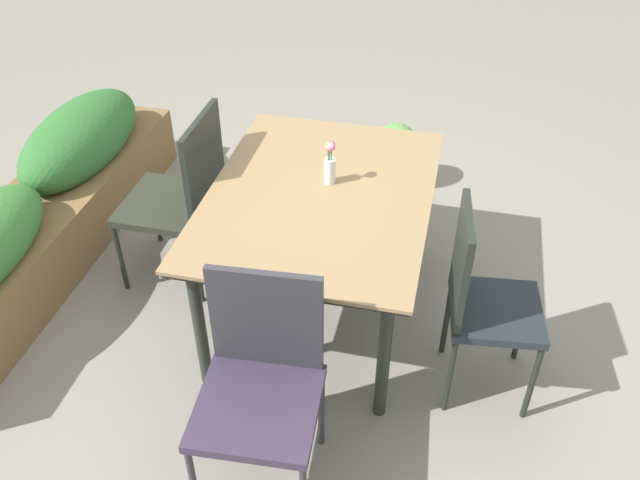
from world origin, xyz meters
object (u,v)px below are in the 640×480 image
Objects in this scene: chair_far_side at (183,192)px; chair_end_left at (261,377)px; flower_vase at (330,163)px; potted_plant at (395,155)px; chair_near_left at (481,296)px; planter_box at (39,213)px; dining_table at (320,206)px.

chair_far_side is 1.04× the size of chair_end_left.
potted_plant is at bearing -8.85° from flower_vase.
potted_plant is (1.64, 0.58, -0.32)m from chair_near_left.
planter_box is at bearing -105.83° from chair_near_left.
chair_near_left reaches higher than chair_end_left.
chair_near_left is (-0.33, -0.80, -0.13)m from dining_table.
flower_vase is 1.78m from planter_box.
potted_plant is (1.21, -0.19, -0.64)m from flower_vase.
flower_vase is (-0.04, -0.81, 0.32)m from chair_far_side.
chair_end_left reaches higher than dining_table.
chair_far_side is 0.87m from flower_vase.
chair_far_side is 2.19× the size of potted_plant.
dining_table is 1.43× the size of chair_near_left.
chair_near_left is at bearing -160.40° from potted_plant.
potted_plant is at bearing -40.20° from chair_far_side.
chair_end_left is 4.30× the size of flower_vase.
chair_end_left is 0.38× the size of planter_box.
chair_near_left is (-0.47, -1.58, 0.01)m from chair_far_side.
chair_far_side is at bearing -113.24° from chair_near_left.
dining_table reaches higher than potted_plant.
potted_plant is at bearing -167.00° from chair_near_left.
flower_vase is at bearing -95.58° from chair_end_left.
chair_near_left is 1.77m from potted_plant.
chair_far_side reaches higher than planter_box.
chair_far_side is 1.57m from potted_plant.
planter_box is (1.04, 1.66, -0.22)m from chair_end_left.
chair_near_left is at bearing -145.23° from chair_end_left.
dining_table is 0.87m from chair_near_left.
potted_plant is (2.29, -0.22, -0.31)m from chair_end_left.
chair_far_side is at bearing -85.31° from planter_box.
chair_near_left is 0.39× the size of planter_box.
chair_far_side is 0.91m from planter_box.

